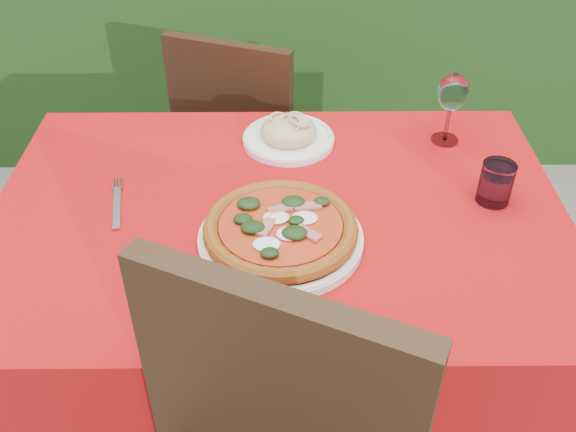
{
  "coord_description": "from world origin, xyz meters",
  "views": [
    {
      "loc": [
        0.01,
        -1.11,
        1.61
      ],
      "look_at": [
        0.02,
        -0.05,
        0.77
      ],
      "focal_mm": 40.0,
      "sensor_mm": 36.0,
      "label": 1
    }
  ],
  "objects_px": {
    "fork": "(117,208)",
    "pasta_plate": "(288,134)",
    "water_glass": "(496,185)",
    "chair_far": "(245,139)",
    "wine_glass": "(452,95)",
    "pizza_plate": "(281,231)"
  },
  "relations": [
    {
      "from": "fork",
      "to": "pasta_plate",
      "type": "bearing_deg",
      "value": 25.4
    },
    {
      "from": "fork",
      "to": "water_glass",
      "type": "bearing_deg",
      "value": -8.67
    },
    {
      "from": "chair_far",
      "to": "water_glass",
      "type": "bearing_deg",
      "value": 152.15
    },
    {
      "from": "pasta_plate",
      "to": "fork",
      "type": "bearing_deg",
      "value": -144.29
    },
    {
      "from": "wine_glass",
      "to": "fork",
      "type": "height_order",
      "value": "wine_glass"
    },
    {
      "from": "chair_far",
      "to": "water_glass",
      "type": "xyz_separation_m",
      "value": [
        0.59,
        -0.67,
        0.29
      ]
    },
    {
      "from": "water_glass",
      "to": "wine_glass",
      "type": "height_order",
      "value": "wine_glass"
    },
    {
      "from": "chair_far",
      "to": "pasta_plate",
      "type": "distance_m",
      "value": 0.52
    },
    {
      "from": "water_glass",
      "to": "fork",
      "type": "bearing_deg",
      "value": -178.36
    },
    {
      "from": "fork",
      "to": "pizza_plate",
      "type": "bearing_deg",
      "value": -28.13
    },
    {
      "from": "pasta_plate",
      "to": "fork",
      "type": "distance_m",
      "value": 0.47
    },
    {
      "from": "chair_far",
      "to": "pizza_plate",
      "type": "distance_m",
      "value": 0.86
    },
    {
      "from": "pasta_plate",
      "to": "fork",
      "type": "xyz_separation_m",
      "value": [
        -0.38,
        -0.27,
        -0.02
      ]
    },
    {
      "from": "pizza_plate",
      "to": "wine_glass",
      "type": "xyz_separation_m",
      "value": [
        0.41,
        0.39,
        0.1
      ]
    },
    {
      "from": "wine_glass",
      "to": "fork",
      "type": "distance_m",
      "value": 0.83
    },
    {
      "from": "water_glass",
      "to": "chair_far",
      "type": "bearing_deg",
      "value": 131.41
    },
    {
      "from": "pasta_plate",
      "to": "fork",
      "type": "relative_size",
      "value": 1.12
    },
    {
      "from": "chair_far",
      "to": "pizza_plate",
      "type": "bearing_deg",
      "value": 119.19
    },
    {
      "from": "water_glass",
      "to": "fork",
      "type": "relative_size",
      "value": 0.47
    },
    {
      "from": "water_glass",
      "to": "wine_glass",
      "type": "bearing_deg",
      "value": 102.49
    },
    {
      "from": "chair_far",
      "to": "wine_glass",
      "type": "xyz_separation_m",
      "value": [
        0.53,
        -0.42,
        0.38
      ]
    },
    {
      "from": "pasta_plate",
      "to": "water_glass",
      "type": "bearing_deg",
      "value": -28.82
    }
  ]
}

